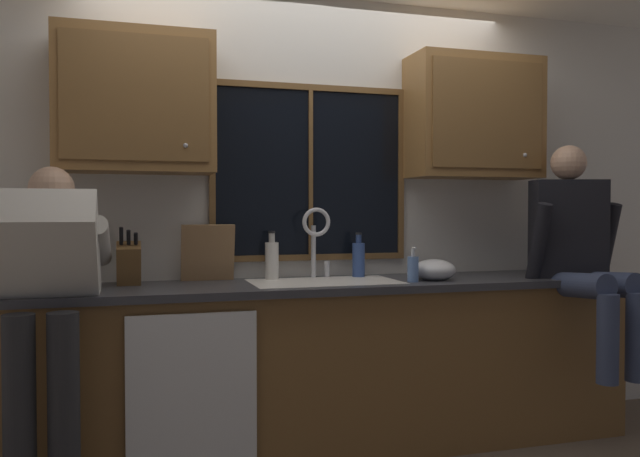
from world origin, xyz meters
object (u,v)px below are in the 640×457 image
Objects in this scene: bottle_tall_clear at (359,259)px; person_sitting_on_counter at (579,246)px; mixing_bowl at (434,270)px; cutting_board at (208,253)px; soap_dispenser at (413,268)px; knife_block at (129,264)px; bottle_green_glass at (272,260)px; person_standing at (46,293)px.

person_sitting_on_counter is at bearing -21.60° from bottle_tall_clear.
cutting_board is at bearing 166.33° from mixing_bowl.
mixing_bowl is 1.26× the size of soap_dispenser.
cutting_board is 1.31× the size of mixing_bowl.
bottle_green_glass is at bearing 5.66° from knife_block.
person_sitting_on_counter is at bearing 0.44° from person_standing.
person_sitting_on_counter is at bearing -8.96° from knife_block.
person_standing is at bearing -146.30° from cutting_board.
knife_block reaches higher than bottle_green_glass.
bottle_tall_clear reaches higher than soap_dispenser.
bottle_tall_clear reaches higher than mixing_bowl.
soap_dispenser is 0.74× the size of bottle_tall_clear.
bottle_tall_clear is (-0.35, 0.26, 0.05)m from mixing_bowl.
mixing_bowl is at bearing -13.67° from cutting_board.
person_standing reaches higher than cutting_board.
soap_dispenser is at bearing -25.36° from bottle_green_glass.
knife_block is at bearing -176.71° from bottle_tall_clear.
person_standing is 5.89× the size of bottle_tall_clear.
person_standing is 2.78m from person_sitting_on_counter.
cutting_board reaches higher than soap_dispenser.
mixing_bowl is at bearing 6.16° from person_standing.
knife_block is (-2.43, 0.38, -0.08)m from person_sitting_on_counter.
cutting_board is at bearing 166.40° from person_sitting_on_counter.
person_sitting_on_counter is 0.98m from soap_dispenser.
person_sitting_on_counter is (2.78, 0.02, 0.16)m from person_standing.
bottle_tall_clear is (0.51, -0.00, -0.01)m from bottle_green_glass.
cutting_board is at bearing 177.92° from bottle_tall_clear.
person_standing is at bearing -163.63° from bottle_tall_clear.
person_standing is 1.22m from bottle_green_glass.
bottle_tall_clear is at bearing 143.10° from mixing_bowl.
soap_dispenser is at bearing 4.60° from person_standing.
bottle_green_glass is at bearing 179.74° from bottle_tall_clear.
mixing_bowl is 0.88× the size of bottle_green_glass.
person_standing is 1.70m from bottle_tall_clear.
person_standing is 0.54m from knife_block.
knife_block is 1.69× the size of soap_dispenser.
mixing_bowl is at bearing 166.50° from person_sitting_on_counter.
person_standing is at bearing -173.84° from mixing_bowl.
knife_block is at bearing 171.04° from person_sitting_on_counter.
cutting_board reaches higher than knife_block.
bottle_tall_clear is at bearing 158.40° from person_sitting_on_counter.
bottle_tall_clear is at bearing 3.29° from knife_block.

